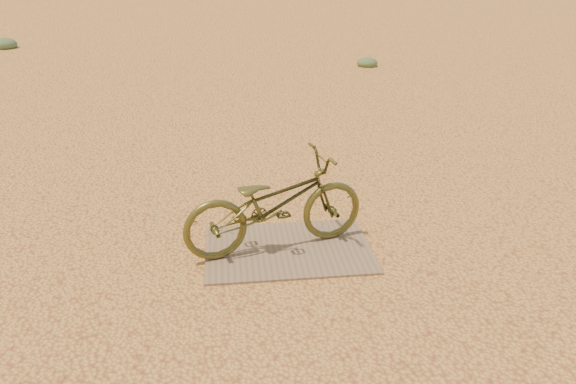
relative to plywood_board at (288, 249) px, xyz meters
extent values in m
plane|color=#DEAB59|center=(0.30, -0.24, -0.01)|extent=(120.00, 120.00, 0.00)
cube|color=#7B6255|center=(0.00, 0.00, 0.00)|extent=(1.61, 1.11, 0.02)
imported|color=#505023|center=(-0.12, 0.03, 0.48)|extent=(1.88, 1.04, 0.94)
ellipsoid|color=#59764B|center=(3.06, 9.00, -0.01)|extent=(0.51, 0.51, 0.28)
ellipsoid|color=#59764B|center=(-6.87, 12.92, -0.01)|extent=(0.71, 0.71, 0.39)
camera|label=1|loc=(-0.57, -4.77, 2.71)|focal=35.00mm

